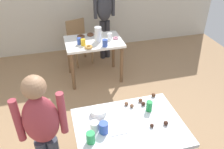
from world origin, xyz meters
TOP-DOWN VIEW (x-y plane):
  - dining_table_near at (-0.01, -0.19)m, footprint 1.10×0.81m
  - dining_table_far at (0.04, 1.88)m, footprint 0.98×0.67m
  - chair_far_table at (-0.15, 2.57)m, footprint 0.50×0.50m
  - person_girl_near at (-0.84, -0.17)m, footprint 0.45×0.20m
  - person_adult_far at (0.41, 2.59)m, footprint 0.45×0.26m
  - mixing_bowl at (-0.27, 0.05)m, footprint 0.17×0.17m
  - soda_can at (0.27, -0.03)m, footprint 0.07×0.07m
  - fork_near at (-0.14, -0.28)m, footprint 0.17×0.02m
  - cup_near_0 at (-0.28, -0.21)m, footprint 0.09×0.09m
  - cup_near_1 at (-0.43, -0.30)m, footprint 0.08×0.08m
  - cup_near_2 at (-0.36, -0.16)m, footprint 0.09×0.09m
  - cake_ball_0 at (0.35, -0.28)m, footprint 0.05×0.05m
  - cake_ball_1 at (-0.26, -0.11)m, footprint 0.04×0.04m
  - cake_ball_2 at (0.06, 0.11)m, footprint 0.04×0.04m
  - cake_ball_3 at (0.24, 0.06)m, footprint 0.05×0.05m
  - cake_ball_4 at (0.41, 0.18)m, footprint 0.05×0.05m
  - cake_ball_5 at (0.23, 0.13)m, footprint 0.05×0.05m
  - cake_ball_6 at (0.10, 0.06)m, footprint 0.04×0.04m
  - cake_ball_7 at (0.20, -0.27)m, footprint 0.04×0.04m
  - pitcher_far at (0.11, 1.84)m, footprint 0.12×0.12m
  - cup_far_0 at (-0.22, 1.81)m, footprint 0.07×0.07m
  - cup_far_1 at (0.18, 1.62)m, footprint 0.09×0.09m
  - cup_far_2 at (0.32, 1.86)m, footprint 0.08×0.08m
  - cup_far_3 at (-0.16, 1.75)m, footprint 0.08×0.08m
  - donut_far_0 at (0.03, 2.11)m, footprint 0.13×0.13m
  - donut_far_1 at (-0.15, 2.07)m, footprint 0.14×0.14m
  - donut_far_2 at (0.22, 2.16)m, footprint 0.12×0.12m
  - donut_far_3 at (0.43, 1.85)m, footprint 0.10×0.10m
  - donut_far_4 at (-0.10, 1.62)m, footprint 0.13×0.13m

SIDE VIEW (x-z plane):
  - chair_far_table at x=-0.15m, z-range 0.06..0.93m
  - dining_table_far at x=0.04m, z-range 0.25..1.00m
  - dining_table_near at x=-0.01m, z-range 0.27..1.02m
  - fork_near at x=-0.14m, z-range 0.75..0.76m
  - donut_far_3 at x=0.43m, z-range 0.75..0.78m
  - donut_far_2 at x=0.22m, z-range 0.75..0.79m
  - donut_far_0 at x=0.03m, z-range 0.75..0.79m
  - cake_ball_1 at x=-0.26m, z-range 0.75..0.79m
  - donut_far_4 at x=-0.10m, z-range 0.75..0.79m
  - donut_far_1 at x=-0.15m, z-range 0.75..0.79m
  - cake_ball_7 at x=0.20m, z-range 0.75..0.79m
  - cake_ball_6 at x=0.10m, z-range 0.75..0.79m
  - cake_ball_2 at x=0.06m, z-range 0.75..0.79m
  - cake_ball_5 at x=0.23m, z-range 0.75..0.80m
  - cake_ball_3 at x=0.24m, z-range 0.75..0.80m
  - cake_ball_4 at x=0.41m, z-range 0.75..0.80m
  - cake_ball_0 at x=0.35m, z-range 0.75..0.80m
  - mixing_bowl at x=-0.27m, z-range 0.75..0.81m
  - cup_near_2 at x=-0.36m, z-range 0.75..0.85m
  - cup_far_3 at x=-0.16m, z-range 0.75..0.86m
  - cup_far_0 at x=-0.22m, z-range 0.75..0.86m
  - cup_far_2 at x=0.32m, z-range 0.75..0.86m
  - cup_near_1 at x=-0.43m, z-range 0.75..0.87m
  - cup_far_1 at x=0.18m, z-range 0.75..0.87m
  - cup_near_0 at x=-0.28m, z-range 0.75..0.87m
  - soda_can at x=0.27m, z-range 0.75..0.87m
  - pitcher_far at x=0.11m, z-range 0.75..1.01m
  - person_girl_near at x=-0.84m, z-range 0.14..1.62m
  - person_adult_far at x=0.41m, z-range 0.17..1.77m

